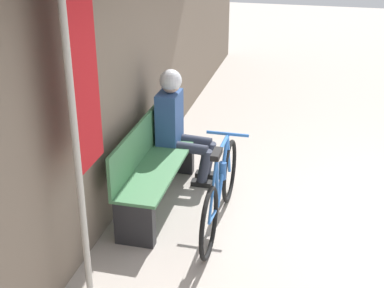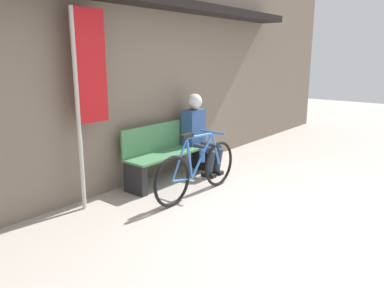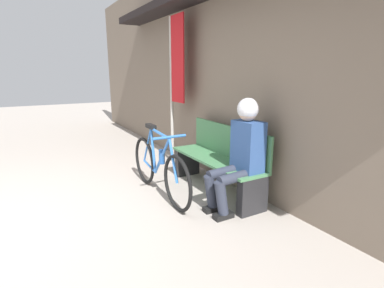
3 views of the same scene
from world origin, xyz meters
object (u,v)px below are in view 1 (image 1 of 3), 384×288
person_seated (177,119)px  banner_pole (82,108)px  bicycle (220,191)px  park_bench_near (153,168)px

person_seated → banner_pole: 2.03m
person_seated → bicycle: bearing=-142.2°
park_bench_near → bicycle: bicycle is taller
bicycle → banner_pole: bearing=143.9°
park_bench_near → bicycle: size_ratio=0.95×
person_seated → banner_pole: (-1.87, 0.16, 0.78)m
park_bench_near → bicycle: (-0.24, -0.72, -0.03)m
park_bench_near → banner_pole: 1.71m
park_bench_near → banner_pole: banner_pole is taller
bicycle → person_seated: person_seated is taller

